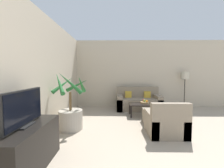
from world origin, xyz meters
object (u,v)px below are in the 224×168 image
Objects in this scene: potted_palm at (71,113)px; apple_green at (144,101)px; floor_lamp at (185,78)px; fruit_bowl at (144,103)px; television at (24,108)px; sofa_loveseat at (138,102)px; apple_red at (144,100)px; ottoman at (154,116)px; coffee_table at (143,106)px; orange_fruit at (147,101)px; armchair at (165,123)px; tv_console at (25,148)px.

apple_green is at bearing 31.20° from potted_palm.
fruit_bowl is (-1.78, -1.08, -0.76)m from floor_lamp.
television is 4.22m from sofa_loveseat.
apple_red is 0.11× the size of ottoman.
television is 1.40× the size of ottoman.
potted_palm is 1.00× the size of floor_lamp.
potted_palm is at bearing -148.81° from floor_lamp.
fruit_bowl is (2.04, 1.23, 0.03)m from potted_palm.
coffee_table is 13.38× the size of apple_red.
floor_lamp is 21.83× the size of apple_red.
ottoman is (2.36, 2.06, -0.70)m from television.
coffee_table is 0.17m from apple_green.
apple_green is 0.97× the size of orange_fruit.
armchair is at bearing -83.26° from apple_red.
sofa_loveseat is 24.87× the size of apple_red.
tv_console reaches higher than ottoman.
orange_fruit is (2.10, 1.16, 0.09)m from potted_palm.
tv_console is at bearing -128.54° from apple_green.
television is 3.12× the size of fruit_bowl.
apple_green is at bearing 46.12° from coffee_table.
armchair is at bearing -83.35° from fruit_bowl.
apple_green is at bearing 96.66° from armchair.
apple_red is (2.22, 2.89, 0.16)m from tv_console.
floor_lamp reaches higher than coffee_table.
ottoman is at bearing -132.28° from floor_lamp.
orange_fruit is (0.06, -0.07, 0.00)m from apple_green.
coffee_table is 0.71m from ottoman.
orange_fruit reaches higher than coffee_table.
fruit_bowl is 0.11m from apple_red.
orange_fruit is at bearing 50.01° from television.
potted_palm is 2.30m from coffee_table.
apple_green is (0.01, -0.09, 0.00)m from apple_red.
potted_palm is 2.43m from apple_red.
apple_green is at bearing -84.52° from sofa_loveseat.
television is 0.60× the size of floor_lamp.
apple_green is (-1.78, -1.08, -0.70)m from floor_lamp.
tv_console is 3.58m from fruit_bowl.
armchair reaches higher than ottoman.
potted_palm is 2.39m from fruit_bowl.
floor_lamp reaches higher than apple_red.
coffee_table is (-1.85, -1.15, -0.85)m from floor_lamp.
fruit_bowl is 4.21× the size of apple_red.
television is 5.59m from floor_lamp.
apple_green is (2.23, 2.80, -0.41)m from television.
potted_palm reaches higher than apple_green.
tv_console reaches higher than apple_red.
floor_lamp is 5.19× the size of fruit_bowl.
apple_green reaches higher than coffee_table.
sofa_loveseat is 0.71m from apple_red.
sofa_loveseat is 21.28× the size of orange_fruit.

